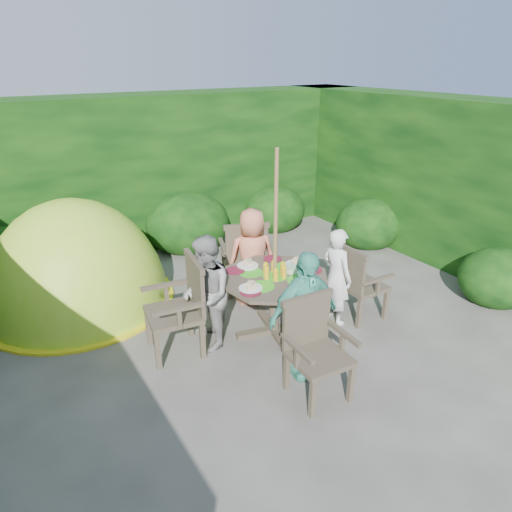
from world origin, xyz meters
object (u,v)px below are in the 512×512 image
patio_table (275,285)px  garden_chair_left (181,306)px  child_front (304,315)px  parasol_pole (275,248)px  dome_tent (81,302)px  garden_chair_front (315,347)px  child_left (207,294)px  child_back (252,257)px  garden_chair_right (358,282)px  child_right (336,277)px  garden_chair_back (245,256)px

patio_table → garden_chair_left: (-1.06, 0.25, -0.07)m
child_front → patio_table: bearing=77.7°
parasol_pole → patio_table: bearing=-0.2°
dome_tent → garden_chair_front: bearing=-50.1°
child_left → child_back: bearing=139.8°
child_back → child_front: (-0.36, -1.56, 0.03)m
parasol_pole → garden_chair_left: parasol_pole is taller
parasol_pole → garden_chair_right: parasol_pole is taller
garden_chair_right → child_front: child_front is taller
child_left → child_front: 1.13m
garden_chair_left → dome_tent: dome_tent is taller
garden_chair_left → child_front: 1.36m
garden_chair_right → garden_chair_front: garden_chair_front is taller
child_right → child_front: child_front is taller
garden_chair_right → child_right: 0.32m
garden_chair_left → child_left: child_left is taller
garden_chair_front → child_back: bearing=80.3°
garden_chair_left → child_left: size_ratio=0.80×
parasol_pole → child_back: (0.18, 0.78, -0.45)m
parasol_pole → garden_chair_front: parasol_pole is taller
garden_chair_left → garden_chair_front: bearing=40.1°
garden_chair_back → child_right: bearing=133.7°
garden_chair_left → garden_chair_back: 1.53m
child_back → parasol_pole: bearing=94.8°
child_left → child_front: (0.60, -0.96, 0.02)m
garden_chair_left → garden_chair_back: (1.29, 0.81, -0.01)m
patio_table → child_front: bearing=-103.3°
garden_chair_front → child_left: bearing=116.4°
garden_chair_left → child_front: size_ratio=0.77×
parasol_pole → child_left: parasol_pole is taller
garden_chair_back → garden_chair_front: 2.19m
parasol_pole → child_left: (-0.78, 0.18, -0.44)m
child_left → child_front: child_front is taller
garden_chair_left → garden_chair_back: bearing=131.0°
child_left → child_right: bearing=94.8°
parasol_pole → garden_chair_front: size_ratio=2.30×
garden_chair_back → garden_chair_right: bearing=142.2°
garden_chair_left → child_right: bearing=85.6°
parasol_pole → child_left: 0.91m
patio_table → parasol_pole: 0.47m
garden_chair_left → child_back: (1.24, 0.53, 0.09)m
patio_table → garden_chair_right: (1.06, -0.26, -0.13)m
patio_table → child_front: child_front is taller
garden_chair_back → dome_tent: 2.30m
child_back → garden_chair_back: bearing=-83.0°
child_left → child_front: bearing=49.8°
parasol_pole → child_back: 0.92m
child_right → child_back: bearing=27.5°
garden_chair_right → child_back: bearing=42.6°
patio_table → garden_chair_back: bearing=77.9°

